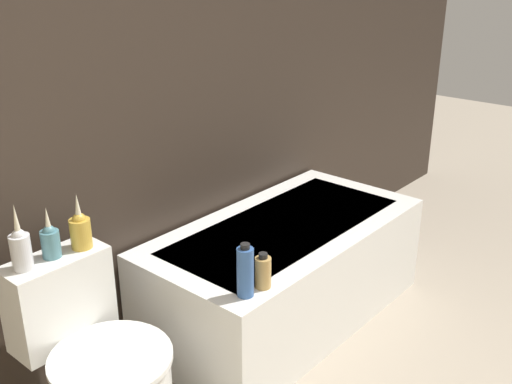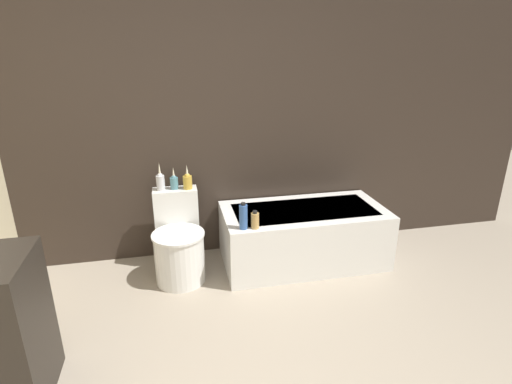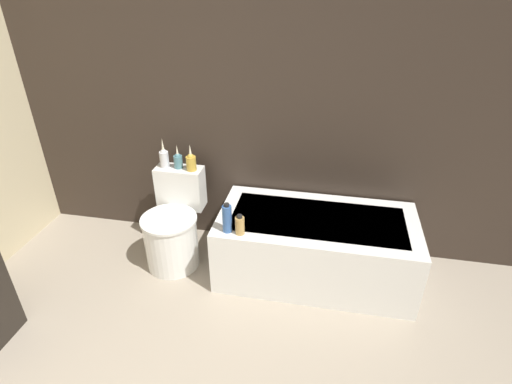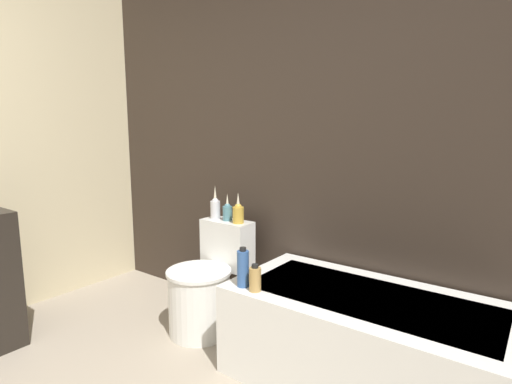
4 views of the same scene
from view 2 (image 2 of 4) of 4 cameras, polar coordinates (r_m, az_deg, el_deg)
name	(u,v)px [view 2 (image 2 of 4)]	position (r m, az deg, el deg)	size (l,w,h in m)	color
wall_back_tiled	(207,114)	(3.54, -7.04, 11.03)	(6.40, 0.06, 2.60)	#332821
bathtub	(303,235)	(3.63, 6.76, -6.10)	(1.43, 0.72, 0.50)	white
toilet	(179,245)	(3.41, -10.97, -7.48)	(0.43, 0.59, 0.71)	white
vase_gold	(160,181)	(3.42, -13.51, 1.57)	(0.07, 0.07, 0.24)	silver
vase_silver	(174,182)	(3.43, -11.63, 1.47)	(0.07, 0.07, 0.19)	teal
vase_bronze	(188,180)	(3.41, -9.76, 1.63)	(0.08, 0.08, 0.21)	gold
shampoo_bottle_tall	(243,217)	(3.10, -1.81, -3.53)	(0.06, 0.06, 0.22)	#335999
shampoo_bottle_short	(255,220)	(3.12, -0.14, -4.07)	(0.06, 0.06, 0.15)	tan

